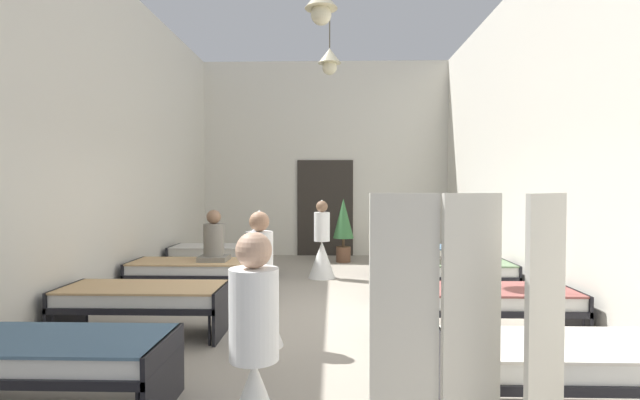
# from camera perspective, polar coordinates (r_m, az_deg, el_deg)

# --- Properties ---
(ground_plane) EXTENTS (6.72, 11.71, 0.10)m
(ground_plane) POSITION_cam_1_polar(r_m,az_deg,el_deg) (6.67, -0.28, -13.93)
(ground_plane) COLOR #9E9384
(room_shell) EXTENTS (6.52, 11.31, 4.88)m
(room_shell) POSITION_cam_1_polar(r_m,az_deg,el_deg) (7.76, 0.05, 6.84)
(room_shell) COLOR silver
(room_shell) RESTS_ON ground
(bed_left_row_0) EXTENTS (1.90, 0.84, 0.57)m
(bed_left_row_0) POSITION_cam_1_polar(r_m,az_deg,el_deg) (4.41, -30.05, -15.76)
(bed_left_row_0) COLOR black
(bed_left_row_0) RESTS_ON ground
(bed_right_row_0) EXTENTS (1.90, 0.84, 0.57)m
(bed_right_row_0) POSITION_cam_1_polar(r_m,az_deg,el_deg) (4.20, 28.08, -16.59)
(bed_right_row_0) COLOR black
(bed_right_row_0) RESTS_ON ground
(bed_left_row_1) EXTENTS (1.90, 0.84, 0.57)m
(bed_left_row_1) POSITION_cam_1_polar(r_m,az_deg,el_deg) (6.05, -20.38, -10.89)
(bed_left_row_1) COLOR black
(bed_left_row_1) RESTS_ON ground
(bed_right_row_1) EXTENTS (1.90, 0.84, 0.57)m
(bed_right_row_1) POSITION_cam_1_polar(r_m,az_deg,el_deg) (5.90, 19.69, -11.19)
(bed_right_row_1) COLOR black
(bed_right_row_1) RESTS_ON ground
(bed_left_row_2) EXTENTS (1.90, 0.84, 0.57)m
(bed_left_row_2) POSITION_cam_1_polar(r_m,az_deg,el_deg) (7.81, -15.09, -8.01)
(bed_left_row_2) COLOR black
(bed_left_row_2) RESTS_ON ground
(bed_right_row_2) EXTENTS (1.90, 0.84, 0.57)m
(bed_right_row_2) POSITION_cam_1_polar(r_m,az_deg,el_deg) (7.70, 15.26, -8.15)
(bed_right_row_2) COLOR black
(bed_right_row_2) RESTS_ON ground
(bed_left_row_3) EXTENTS (1.90, 0.84, 0.57)m
(bed_left_row_3) POSITION_cam_1_polar(r_m,az_deg,el_deg) (9.63, -11.81, -6.17)
(bed_left_row_3) COLOR black
(bed_left_row_3) RESTS_ON ground
(bed_right_row_3) EXTENTS (1.90, 0.84, 0.57)m
(bed_right_row_3) POSITION_cam_1_polar(r_m,az_deg,el_deg) (9.53, 12.56, -6.25)
(bed_right_row_3) COLOR black
(bed_right_row_3) RESTS_ON ground
(nurse_near_aisle) EXTENTS (0.52, 0.52, 1.49)m
(nurse_near_aisle) POSITION_cam_1_polar(r_m,az_deg,el_deg) (3.10, -7.88, -21.38)
(nurse_near_aisle) COLOR white
(nurse_near_aisle) RESTS_ON ground
(nurse_mid_aisle) EXTENTS (0.52, 0.52, 1.49)m
(nurse_mid_aisle) POSITION_cam_1_polar(r_m,az_deg,el_deg) (9.08, 0.23, -6.03)
(nurse_mid_aisle) COLOR white
(nurse_mid_aisle) RESTS_ON ground
(nurse_far_aisle) EXTENTS (0.52, 0.52, 1.49)m
(nurse_far_aisle) POSITION_cam_1_polar(r_m,az_deg,el_deg) (5.33, -7.26, -11.52)
(nurse_far_aisle) COLOR white
(nurse_far_aisle) RESTS_ON ground
(patient_seated_primary) EXTENTS (0.44, 0.44, 0.80)m
(patient_seated_primary) POSITION_cam_1_polar(r_m,az_deg,el_deg) (7.65, -12.60, -4.94)
(patient_seated_primary) COLOR slate
(patient_seated_primary) RESTS_ON bed_left_row_2
(patient_seated_secondary) EXTENTS (0.44, 0.44, 0.80)m
(patient_seated_secondary) POSITION_cam_1_polar(r_m,az_deg,el_deg) (7.52, 12.76, -5.06)
(patient_seated_secondary) COLOR slate
(patient_seated_secondary) RESTS_ON bed_right_row_2
(potted_plant) EXTENTS (0.48, 0.48, 1.46)m
(potted_plant) POSITION_cam_1_polar(r_m,az_deg,el_deg) (10.95, 2.82, -2.91)
(potted_plant) COLOR brown
(potted_plant) RESTS_ON ground
(privacy_screen) EXTENTS (1.22, 0.29, 1.70)m
(privacy_screen) POSITION_cam_1_polar(r_m,az_deg,el_deg) (3.12, 17.89, -15.01)
(privacy_screen) COLOR silver
(privacy_screen) RESTS_ON ground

